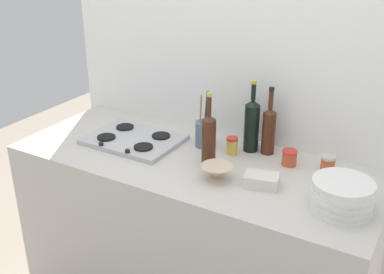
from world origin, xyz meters
name	(u,v)px	position (x,y,z in m)	size (l,w,h in m)	color
counter_block	(192,236)	(0.00, 0.00, 0.45)	(1.80, 0.70, 0.90)	beige
backsplash_panel	(228,88)	(0.00, 0.38, 1.16)	(1.90, 0.06, 2.31)	white
stovetop_hob	(134,139)	(-0.37, 0.03, 0.91)	(0.47, 0.35, 0.04)	#B2B2B7
plate_stack	(343,196)	(0.73, -0.08, 0.96)	(0.25, 0.25, 0.13)	white
wine_bottle_leftmost	(269,129)	(0.29, 0.25, 1.03)	(0.07, 0.07, 0.34)	#472314
wine_bottle_mid_left	(252,124)	(0.20, 0.24, 1.04)	(0.08, 0.08, 0.37)	black
wine_bottle_mid_right	(209,138)	(0.09, 0.00, 1.03)	(0.07, 0.07, 0.35)	#472314
mixing_bowl	(217,172)	(0.19, -0.12, 0.94)	(0.14, 0.14, 0.07)	beige
butter_dish	(261,180)	(0.39, -0.07, 0.93)	(0.15, 0.10, 0.05)	silver
utensil_crock	(204,133)	(-0.02, 0.17, 0.97)	(0.09, 0.09, 0.31)	slate
condiment_jar_front	(328,163)	(0.60, 0.21, 0.94)	(0.07, 0.07, 0.08)	#C64C2D
condiment_jar_rear	(289,158)	(0.42, 0.18, 0.94)	(0.07, 0.07, 0.07)	#C64C2D
condiment_jar_spare	(232,146)	(0.14, 0.16, 0.94)	(0.06, 0.06, 0.09)	gold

